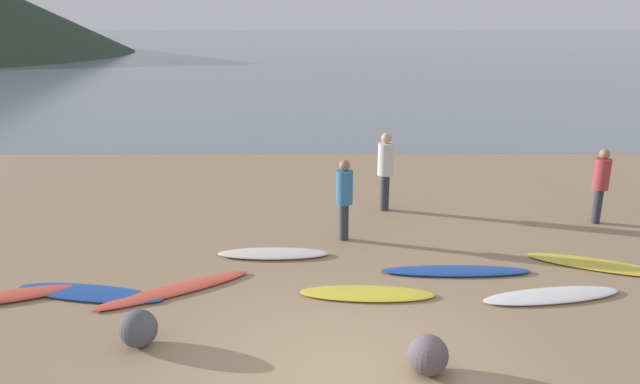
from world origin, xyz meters
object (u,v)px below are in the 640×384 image
object	(u,v)px
surfboard_3	(273,253)
surfboard_4	(367,293)
surfboard_6	(552,296)
person_0	(601,180)
person_3	(386,165)
beach_rock_far	(428,355)
surfboard_2	(174,290)
beach_rock_near	(138,328)
surfboard_0	(7,296)
surfboard_7	(598,265)
surfboard_1	(90,293)
surfboard_5	(456,271)
person_1	(344,193)

from	to	relation	value
surfboard_3	surfboard_4	bearing A→B (deg)	-45.27
surfboard_6	person_0	distance (m)	4.29
person_3	beach_rock_far	world-z (taller)	person_3
surfboard_2	person_0	size ratio (longest dim) A/B	1.62
person_3	beach_rock_far	distance (m)	6.57
surfboard_3	beach_rock_near	size ratio (longest dim) A/B	3.95
surfboard_0	beach_rock_far	world-z (taller)	beach_rock_far
surfboard_3	surfboard_7	world-z (taller)	surfboard_3
surfboard_1	surfboard_6	size ratio (longest dim) A/B	1.09
surfboard_3	surfboard_7	distance (m)	5.94
surfboard_2	surfboard_7	bearing A→B (deg)	-24.76
surfboard_7	beach_rock_far	world-z (taller)	beach_rock_far
surfboard_5	beach_rock_far	bearing A→B (deg)	-108.30
surfboard_6	beach_rock_far	world-z (taller)	beach_rock_far
surfboard_6	beach_rock_far	xyz separation A→B (m)	(-2.39, -2.09, 0.23)
person_0	surfboard_7	bearing A→B (deg)	33.27
surfboard_6	surfboard_7	distance (m)	1.79
surfboard_1	person_0	distance (m)	10.38
surfboard_2	surfboard_4	size ratio (longest dim) A/B	1.21
surfboard_4	surfboard_6	distance (m)	2.98
surfboard_0	surfboard_4	distance (m)	5.80
surfboard_5	person_1	bearing A→B (deg)	140.40
surfboard_5	surfboard_7	world-z (taller)	surfboard_5
surfboard_7	beach_rock_far	distance (m)	4.96
surfboard_4	person_0	distance (m)	6.33
surfboard_6	beach_rock_near	size ratio (longest dim) A/B	4.46
surfboard_6	person_1	xyz separation A→B (m)	(-3.25, 2.57, 0.94)
surfboard_2	surfboard_0	bearing A→B (deg)	152.99
surfboard_7	person_3	size ratio (longest dim) A/B	1.35
beach_rock_near	surfboard_1	bearing A→B (deg)	128.72
person_0	person_3	distance (m)	4.59
surfboard_2	surfboard_6	size ratio (longest dim) A/B	1.13
surfboard_6	surfboard_0	bearing A→B (deg)	170.01
surfboard_1	beach_rock_far	size ratio (longest dim) A/B	4.86
surfboard_2	beach_rock_far	xyz separation A→B (m)	(3.77, -2.35, 0.23)
surfboard_5	person_0	size ratio (longest dim) A/B	1.61
surfboard_7	person_3	world-z (taller)	person_3
surfboard_7	beach_rock_far	size ratio (longest dim) A/B	4.64
person_1	person_3	xyz separation A→B (m)	(1.02, 1.86, 0.09)
person_1	surfboard_1	bearing A→B (deg)	146.58
surfboard_0	surfboard_3	distance (m)	4.51
person_1	beach_rock_far	size ratio (longest dim) A/B	3.13
person_1	beach_rock_near	distance (m)	5.04
surfboard_5	surfboard_7	xyz separation A→B (m)	(2.64, 0.27, -0.01)
surfboard_2	surfboard_5	world-z (taller)	surfboard_5
person_0	surfboard_6	bearing A→B (deg)	23.36
surfboard_7	person_1	size ratio (longest dim) A/B	1.48
surfboard_1	surfboard_6	distance (m)	7.51
surfboard_0	surfboard_7	distance (m)	10.15
surfboard_1	surfboard_2	distance (m)	1.35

